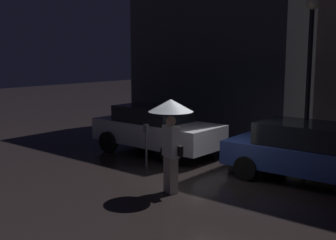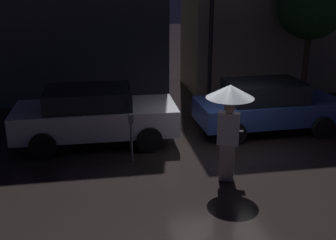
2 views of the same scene
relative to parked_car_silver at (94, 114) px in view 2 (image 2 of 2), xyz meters
name	(u,v)px [view 2 (image 2 of 2)]	position (x,y,z in m)	size (l,w,h in m)	color
ground_plane	(226,155)	(3.18, -1.44, -0.79)	(60.00, 60.00, 0.00)	black
parked_car_silver	(94,114)	(0.00, 0.00, 0.00)	(4.22, 1.96, 1.50)	#B7B7BF
parked_car_blue	(267,105)	(4.84, 0.11, -0.04)	(4.12, 1.89, 1.45)	navy
pedestrian_with_umbrella	(230,108)	(2.79, -2.69, 0.85)	(1.00, 1.00, 2.14)	beige
parking_meter	(131,132)	(0.85, -1.38, -0.04)	(0.12, 0.10, 1.20)	#4C5154
street_lamp_near	(212,11)	(3.82, 2.59, 2.39)	(0.39, 0.39, 4.78)	black
street_tree	(312,5)	(7.19, 2.56, 2.55)	(2.30, 2.30, 4.51)	#473323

